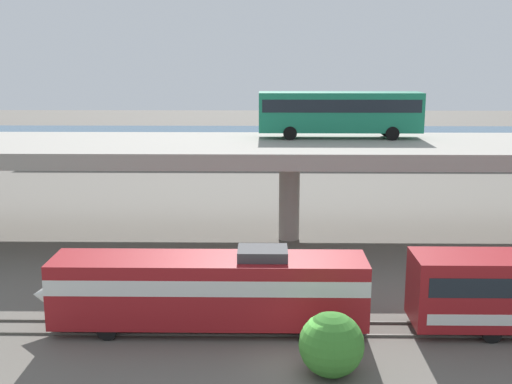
{
  "coord_description": "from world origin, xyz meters",
  "views": [
    {
      "loc": [
        -1.7,
        -25.67,
        13.34
      ],
      "look_at": [
        -2.42,
        20.11,
        3.49
      ],
      "focal_mm": 45.16,
      "sensor_mm": 36.0,
      "label": 1
    }
  ],
  "objects_px": {
    "parked_car_6": "(105,144)",
    "parked_car_7": "(151,147)",
    "parked_car_0": "(279,142)",
    "parked_car_1": "(442,142)",
    "parked_car_4": "(387,143)",
    "parked_car_5": "(411,148)",
    "train_locomotive": "(194,287)",
    "transit_bus_on_overpass": "(340,110)",
    "parked_car_2": "(346,143)",
    "parked_car_3": "(153,144)"
  },
  "relations": [
    {
      "from": "transit_bus_on_overpass",
      "to": "parked_car_7",
      "type": "xyz_separation_m",
      "value": [
        -19.58,
        30.09,
        -7.05
      ]
    },
    {
      "from": "parked_car_0",
      "to": "parked_car_4",
      "type": "distance_m",
      "value": 13.94
    },
    {
      "from": "train_locomotive",
      "to": "parked_car_1",
      "type": "xyz_separation_m",
      "value": [
        26.37,
        53.59,
        -0.0
      ]
    },
    {
      "from": "parked_car_3",
      "to": "parked_car_5",
      "type": "distance_m",
      "value": 32.06
    },
    {
      "from": "train_locomotive",
      "to": "transit_bus_on_overpass",
      "type": "bearing_deg",
      "value": -116.19
    },
    {
      "from": "train_locomotive",
      "to": "transit_bus_on_overpass",
      "type": "height_order",
      "value": "transit_bus_on_overpass"
    },
    {
      "from": "parked_car_0",
      "to": "parked_car_1",
      "type": "relative_size",
      "value": 1.02
    },
    {
      "from": "parked_car_4",
      "to": "parked_car_5",
      "type": "distance_m",
      "value": 5.05
    },
    {
      "from": "parked_car_4",
      "to": "parked_car_7",
      "type": "bearing_deg",
      "value": 7.96
    },
    {
      "from": "parked_car_0",
      "to": "train_locomotive",
      "type": "bearing_deg",
      "value": -95.6
    },
    {
      "from": "transit_bus_on_overpass",
      "to": "parked_car_5",
      "type": "relative_size",
      "value": 2.79
    },
    {
      "from": "parked_car_4",
      "to": "parked_car_6",
      "type": "bearing_deg",
      "value": 3.05
    },
    {
      "from": "train_locomotive",
      "to": "parked_car_4",
      "type": "height_order",
      "value": "train_locomotive"
    },
    {
      "from": "parked_car_4",
      "to": "parked_car_5",
      "type": "bearing_deg",
      "value": 113.51
    },
    {
      "from": "parked_car_0",
      "to": "parked_car_7",
      "type": "bearing_deg",
      "value": -164.97
    },
    {
      "from": "transit_bus_on_overpass",
      "to": "parked_car_7",
      "type": "relative_size",
      "value": 2.58
    },
    {
      "from": "transit_bus_on_overpass",
      "to": "parked_car_0",
      "type": "height_order",
      "value": "transit_bus_on_overpass"
    },
    {
      "from": "train_locomotive",
      "to": "parked_car_4",
      "type": "distance_m",
      "value": 55.89
    },
    {
      "from": "transit_bus_on_overpass",
      "to": "parked_car_4",
      "type": "xyz_separation_m",
      "value": [
        10.1,
        34.24,
        -7.05
      ]
    },
    {
      "from": "parked_car_3",
      "to": "parked_car_7",
      "type": "height_order",
      "value": "same"
    },
    {
      "from": "train_locomotive",
      "to": "parked_car_0",
      "type": "distance_m",
      "value": 52.86
    },
    {
      "from": "parked_car_7",
      "to": "parked_car_4",
      "type": "bearing_deg",
      "value": -172.04
    },
    {
      "from": "parked_car_0",
      "to": "parked_car_5",
      "type": "height_order",
      "value": "same"
    },
    {
      "from": "parked_car_1",
      "to": "parked_car_2",
      "type": "bearing_deg",
      "value": 5.05
    },
    {
      "from": "parked_car_2",
      "to": "parked_car_5",
      "type": "xyz_separation_m",
      "value": [
        7.37,
        -4.58,
        -0.0
      ]
    },
    {
      "from": "parked_car_5",
      "to": "parked_car_2",
      "type": "bearing_deg",
      "value": -31.9
    },
    {
      "from": "parked_car_6",
      "to": "parked_car_7",
      "type": "xyz_separation_m",
      "value": [
        6.19,
        -2.24,
        0.0
      ]
    },
    {
      "from": "train_locomotive",
      "to": "transit_bus_on_overpass",
      "type": "relative_size",
      "value": 1.36
    },
    {
      "from": "parked_car_6",
      "to": "train_locomotive",
      "type": "bearing_deg",
      "value": -71.67
    },
    {
      "from": "transit_bus_on_overpass",
      "to": "parked_car_6",
      "type": "bearing_deg",
      "value": 128.56
    },
    {
      "from": "parked_car_0",
      "to": "parked_car_6",
      "type": "relative_size",
      "value": 1.11
    },
    {
      "from": "transit_bus_on_overpass",
      "to": "parked_car_5",
      "type": "bearing_deg",
      "value": 67.74
    },
    {
      "from": "parked_car_3",
      "to": "parked_car_6",
      "type": "xyz_separation_m",
      "value": [
        -5.97,
        -0.28,
        -0.0
      ]
    },
    {
      "from": "transit_bus_on_overpass",
      "to": "parked_car_0",
      "type": "relative_size",
      "value": 2.68
    },
    {
      "from": "transit_bus_on_overpass",
      "to": "parked_car_5",
      "type": "xyz_separation_m",
      "value": [
        12.12,
        29.6,
        -7.05
      ]
    },
    {
      "from": "parked_car_4",
      "to": "parked_car_5",
      "type": "relative_size",
      "value": 0.94
    },
    {
      "from": "parked_car_5",
      "to": "parked_car_7",
      "type": "distance_m",
      "value": 31.7
    },
    {
      "from": "parked_car_2",
      "to": "parked_car_6",
      "type": "relative_size",
      "value": 1.08
    },
    {
      "from": "parked_car_3",
      "to": "parked_car_5",
      "type": "height_order",
      "value": "same"
    },
    {
      "from": "train_locomotive",
      "to": "parked_car_7",
      "type": "height_order",
      "value": "train_locomotive"
    },
    {
      "from": "parked_car_1",
      "to": "parked_car_6",
      "type": "bearing_deg",
      "value": 3.95
    },
    {
      "from": "train_locomotive",
      "to": "parked_car_5",
      "type": "xyz_separation_m",
      "value": [
        21.11,
        47.89,
        -0.0
      ]
    },
    {
      "from": "parked_car_2",
      "to": "parked_car_5",
      "type": "bearing_deg",
      "value": 148.1
    },
    {
      "from": "transit_bus_on_overpass",
      "to": "parked_car_1",
      "type": "height_order",
      "value": "transit_bus_on_overpass"
    },
    {
      "from": "parked_car_5",
      "to": "parked_car_7",
      "type": "relative_size",
      "value": 0.93
    },
    {
      "from": "parked_car_6",
      "to": "parked_car_1",
      "type": "bearing_deg",
      "value": 3.95
    },
    {
      "from": "parked_car_2",
      "to": "parked_car_5",
      "type": "height_order",
      "value": "same"
    },
    {
      "from": "parked_car_5",
      "to": "transit_bus_on_overpass",
      "type": "bearing_deg",
      "value": 67.74
    },
    {
      "from": "parked_car_1",
      "to": "parked_car_5",
      "type": "xyz_separation_m",
      "value": [
        -5.26,
        -5.7,
        -0.0
      ]
    },
    {
      "from": "parked_car_0",
      "to": "parked_car_6",
      "type": "height_order",
      "value": "same"
    }
  ]
}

